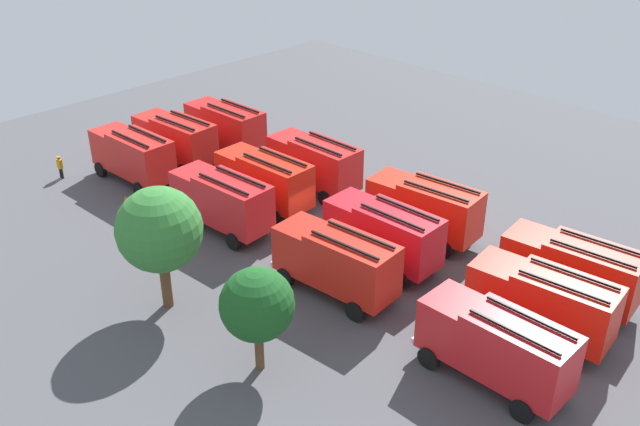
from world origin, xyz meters
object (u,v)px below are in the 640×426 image
at_px(fire_truck_3, 225,125).
at_px(fire_truck_6, 264,178).
at_px(fire_truck_0, 571,268).
at_px(fire_truck_1, 424,207).
at_px(fire_truck_7, 175,138).
at_px(firefighter_2, 60,166).
at_px(fire_truck_9, 336,260).
at_px(fire_truck_11, 133,154).
at_px(traffic_cone_0, 168,204).
at_px(fire_truck_5, 383,232).
at_px(traffic_cone_2, 126,200).
at_px(fire_truck_2, 314,162).
at_px(fire_truck_10, 222,200).
at_px(tree_1, 159,230).
at_px(firefighter_1, 246,163).
at_px(fire_truck_4, 542,301).
at_px(fire_truck_8, 496,344).
at_px(firefighter_0, 473,278).
at_px(tree_0, 257,305).
at_px(traffic_cone_1, 320,168).

distance_m(fire_truck_3, fire_truck_6, 10.32).
bearing_deg(fire_truck_0, fire_truck_1, -6.92).
bearing_deg(fire_truck_1, fire_truck_7, 6.17).
bearing_deg(firefighter_2, fire_truck_9, 94.48).
distance_m(fire_truck_11, traffic_cone_0, 5.47).
relative_size(fire_truck_5, traffic_cone_2, 9.75).
bearing_deg(fire_truck_2, fire_truck_11, 38.61).
distance_m(fire_truck_5, traffic_cone_0, 15.54).
height_order(fire_truck_10, fire_truck_11, same).
bearing_deg(tree_1, fire_truck_5, -116.38).
bearing_deg(firefighter_1, fire_truck_4, -134.62).
bearing_deg(fire_truck_9, fire_truck_2, -44.43).
bearing_deg(fire_truck_3, fire_truck_11, 86.99).
bearing_deg(fire_truck_8, fire_truck_0, -86.17).
bearing_deg(traffic_cone_2, fire_truck_1, -148.01).
height_order(fire_truck_1, fire_truck_10, same).
distance_m(firefighter_0, traffic_cone_0, 20.92).
bearing_deg(fire_truck_9, fire_truck_7, -15.71).
relative_size(fire_truck_7, tree_0, 1.38).
xyz_separation_m(fire_truck_5, fire_truck_6, (10.15, 0.04, 0.00)).
xyz_separation_m(fire_truck_5, firefighter_0, (-5.34, -1.27, -1.23)).
distance_m(fire_truck_9, fire_truck_11, 19.94).
height_order(fire_truck_5, fire_truck_9, same).
relative_size(fire_truck_4, traffic_cone_2, 9.95).
bearing_deg(tree_0, fire_truck_3, -35.49).
height_order(fire_truck_0, fire_truck_4, same).
xyz_separation_m(fire_truck_2, fire_truck_6, (0.44, 4.21, 0.00)).
bearing_deg(fire_truck_2, fire_truck_1, 179.62).
distance_m(fire_truck_3, fire_truck_4, 29.63).
bearing_deg(fire_truck_1, firefighter_0, 147.01).
xyz_separation_m(fire_truck_10, traffic_cone_0, (4.94, 0.80, -1.79)).
distance_m(fire_truck_0, firefighter_2, 35.54).
xyz_separation_m(fire_truck_1, tree_1, (5.30, 15.21, 2.46)).
xyz_separation_m(fire_truck_9, fire_truck_11, (19.94, -0.13, 0.00)).
bearing_deg(fire_truck_3, firefighter_1, 156.63).
relative_size(fire_truck_7, fire_truck_10, 1.00).
relative_size(fire_truck_4, fire_truck_11, 1.02).
height_order(fire_truck_6, traffic_cone_1, fire_truck_6).
height_order(fire_truck_3, firefighter_0, fire_truck_3).
xyz_separation_m(fire_truck_5, tree_1, (5.49, 11.08, 2.46)).
bearing_deg(fire_truck_11, fire_truck_7, -87.03).
bearing_deg(traffic_cone_2, fire_truck_7, -64.42).
bearing_deg(tree_0, tree_1, 1.16).
height_order(fire_truck_3, fire_truck_9, same).
relative_size(fire_truck_1, tree_0, 1.39).
distance_m(fire_truck_11, tree_1, 16.19).
bearing_deg(firefighter_0, fire_truck_6, 62.67).
distance_m(fire_truck_9, fire_truck_10, 9.90).
height_order(fire_truck_6, fire_truck_9, same).
bearing_deg(fire_truck_2, fire_truck_4, 168.52).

